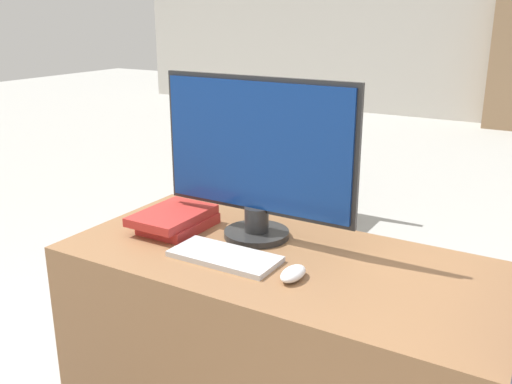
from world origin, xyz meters
name	(u,v)px	position (x,y,z in m)	size (l,w,h in m)	color
desk	(281,367)	(0.00, 0.30, 0.37)	(1.29, 0.60, 0.73)	#8C603D
monitor	(257,156)	(-0.14, 0.40, 0.99)	(0.64, 0.20, 0.49)	#282828
keyboard	(225,256)	(-0.14, 0.21, 0.74)	(0.31, 0.14, 0.02)	silver
mouse	(293,274)	(0.09, 0.19, 0.75)	(0.05, 0.10, 0.03)	white
book_stack	(176,219)	(-0.40, 0.32, 0.76)	(0.19, 0.26, 0.06)	#B72D28
far_chair	(307,145)	(-0.98, 2.51, 0.51)	(0.44, 0.44, 0.90)	#38281E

